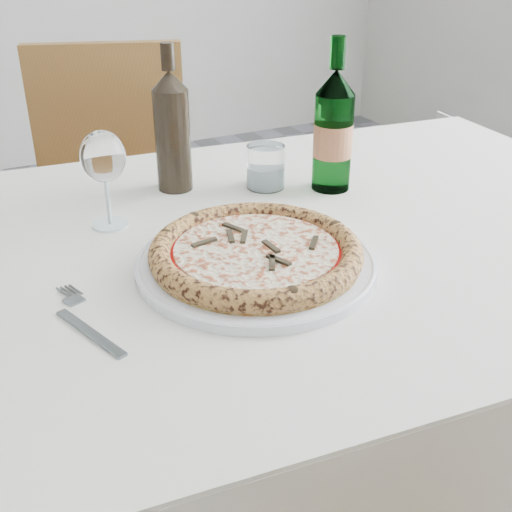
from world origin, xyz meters
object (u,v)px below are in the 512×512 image
object	(u,v)px
plate	(256,263)
pizza	(256,252)
wine_glass	(103,159)
beer_bottle	(333,131)
dining_table	(228,285)
tumbler	(266,170)
chair_far	(114,203)
wine_bottle	(172,130)

from	to	relation	value
plate	pizza	world-z (taller)	pizza
wine_glass	beer_bottle	size ratio (longest dim) A/B	0.59
dining_table	tumbler	size ratio (longest dim) A/B	20.70
chair_far	wine_bottle	size ratio (longest dim) A/B	3.52
chair_far	wine_bottle	world-z (taller)	wine_bottle
dining_table	pizza	bearing A→B (deg)	-90.00
dining_table	plate	bearing A→B (deg)	-90.00
plate	tumbler	world-z (taller)	tumbler
plate	wine_glass	world-z (taller)	wine_glass
chair_far	wine_glass	world-z (taller)	chair_far
dining_table	wine_glass	size ratio (longest dim) A/B	10.33
dining_table	plate	size ratio (longest dim) A/B	4.78
chair_far	wine_bottle	bearing A→B (deg)	-90.67
pizza	beer_bottle	xyz separation A→B (m)	(0.27, 0.22, 0.08)
wine_glass	wine_bottle	xyz separation A→B (m)	(0.16, 0.11, -0.00)
wine_bottle	pizza	bearing A→B (deg)	-91.43
chair_far	tumbler	bearing A→B (deg)	-75.74
beer_bottle	chair_far	bearing A→B (deg)	111.56
chair_far	wine_glass	distance (m)	0.72
wine_glass	wine_bottle	world-z (taller)	wine_bottle
chair_far	pizza	bearing A→B (deg)	-90.98
wine_glass	chair_far	bearing A→B (deg)	75.36
dining_table	beer_bottle	xyz separation A→B (m)	(0.27, 0.12, 0.19)
wine_bottle	chair_far	bearing A→B (deg)	89.33
chair_far	beer_bottle	distance (m)	0.77
plate	wine_glass	distance (m)	0.30
chair_far	wine_bottle	distance (m)	0.61
tumbler	beer_bottle	distance (m)	0.14
dining_table	tumbler	bearing A→B (deg)	47.31
wine_glass	wine_bottle	bearing A→B (deg)	34.49
pizza	tumbler	world-z (taller)	tumbler
dining_table	beer_bottle	world-z (taller)	beer_bottle
plate	dining_table	bearing A→B (deg)	90.00
pizza	wine_bottle	xyz separation A→B (m)	(0.01, 0.35, 0.09)
dining_table	pizza	xyz separation A→B (m)	(-0.00, -0.10, 0.11)
pizza	chair_far	bearing A→B (deg)	89.02
chair_far	pizza	size ratio (longest dim) A/B	3.03
dining_table	plate	distance (m)	0.13
chair_far	dining_table	bearing A→B (deg)	-91.11
wine_glass	beer_bottle	distance (m)	0.42
plate	wine_bottle	distance (m)	0.36
plate	beer_bottle	size ratio (longest dim) A/B	1.27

